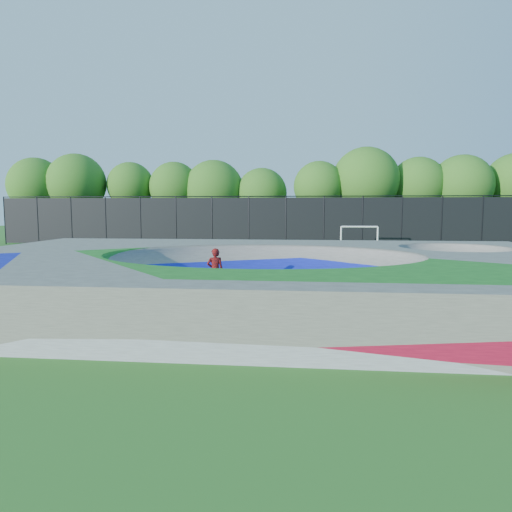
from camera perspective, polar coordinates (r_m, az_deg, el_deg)
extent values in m
plane|color=#27641B|center=(15.89, 0.73, -5.10)|extent=(120.00, 120.00, 0.00)
cube|color=gray|center=(15.77, 0.73, -2.42)|extent=(22.00, 14.00, 1.50)
imported|color=#A9110D|center=(16.46, -5.12, -1.85)|extent=(0.67, 0.51, 1.63)
cube|color=black|center=(16.58, -5.09, -4.56)|extent=(0.81, 0.37, 0.05)
cylinder|color=white|center=(33.60, 10.58, 2.15)|extent=(0.12, 0.12, 1.73)
cylinder|color=white|center=(33.91, 14.95, 2.09)|extent=(0.12, 0.12, 1.73)
cylinder|color=white|center=(33.68, 12.81, 3.59)|extent=(2.59, 0.12, 0.12)
cylinder|color=black|center=(44.52, -28.91, 3.89)|extent=(0.09, 0.09, 4.00)
cylinder|color=black|center=(42.88, -25.61, 4.00)|extent=(0.09, 0.09, 4.00)
cylinder|color=black|center=(41.39, -22.06, 4.10)|extent=(0.09, 0.09, 4.00)
cylinder|color=black|center=(40.07, -18.26, 4.19)|extent=(0.09, 0.09, 4.00)
cylinder|color=black|center=(38.94, -14.22, 4.26)|extent=(0.09, 0.09, 4.00)
cylinder|color=black|center=(38.01, -9.96, 4.31)|extent=(0.09, 0.09, 4.00)
cylinder|color=black|center=(37.29, -5.51, 4.35)|extent=(0.09, 0.09, 4.00)
cylinder|color=black|center=(36.81, -0.92, 4.35)|extent=(0.09, 0.09, 4.00)
cylinder|color=black|center=(36.57, 3.77, 4.33)|extent=(0.09, 0.09, 4.00)
cylinder|color=black|center=(36.58, 8.48, 4.28)|extent=(0.09, 0.09, 4.00)
cylinder|color=black|center=(36.83, 13.16, 4.20)|extent=(0.09, 0.09, 4.00)
cylinder|color=black|center=(37.32, 17.75, 4.09)|extent=(0.09, 0.09, 4.00)
cylinder|color=black|center=(38.04, 22.19, 3.96)|extent=(0.09, 0.09, 4.00)
cylinder|color=black|center=(38.98, 26.43, 3.82)|extent=(0.09, 0.09, 4.00)
cube|color=black|center=(36.57, 3.77, 4.33)|extent=(48.00, 0.03, 3.80)
cylinder|color=black|center=(36.57, 3.79, 7.46)|extent=(48.00, 0.08, 0.08)
cylinder|color=#3E2A1F|center=(47.74, -25.61, 3.71)|extent=(0.44, 0.44, 3.28)
sphere|color=#2F671B|center=(47.77, -25.81, 7.97)|extent=(5.10, 5.10, 5.10)
cylinder|color=#3E2A1F|center=(46.21, -21.36, 3.87)|extent=(0.44, 0.44, 3.35)
sphere|color=#2F671B|center=(46.24, -21.54, 8.48)|extent=(5.44, 5.44, 5.44)
cylinder|color=#3E2A1F|center=(45.07, -15.30, 4.17)|extent=(0.44, 0.44, 3.57)
sphere|color=#2F671B|center=(45.10, -15.43, 8.51)|extent=(4.35, 4.35, 4.35)
cylinder|color=#3E2A1F|center=(43.78, -10.10, 4.06)|extent=(0.44, 0.44, 3.30)
sphere|color=#2F671B|center=(43.80, -10.18, 8.50)|extent=(4.65, 4.65, 4.65)
cylinder|color=#3E2A1F|center=(43.15, -5.24, 3.66)|extent=(0.44, 0.44, 2.64)
sphere|color=#2F671B|center=(43.15, -5.29, 8.19)|extent=(5.58, 5.58, 5.58)
cylinder|color=#3E2A1F|center=(42.49, 0.72, 3.69)|extent=(0.44, 0.44, 2.69)
sphere|color=#2F671B|center=(42.47, 0.72, 7.85)|extent=(4.64, 4.64, 4.64)
cylinder|color=#3E2A1F|center=(40.48, 7.80, 3.96)|extent=(0.44, 0.44, 3.31)
sphere|color=#2F671B|center=(40.50, 7.87, 8.62)|extent=(4.38, 4.38, 4.38)
cylinder|color=#3E2A1F|center=(41.28, 13.41, 3.85)|extent=(0.44, 0.44, 3.26)
sphere|color=#2F671B|center=(41.33, 13.54, 9.14)|extent=(5.82, 5.82, 5.82)
cylinder|color=#3E2A1F|center=(42.81, 19.43, 3.75)|extent=(0.44, 0.44, 3.26)
sphere|color=#2F671B|center=(42.84, 19.59, 8.37)|extent=(4.88, 4.88, 4.88)
cylinder|color=#3E2A1F|center=(43.63, 24.13, 3.46)|extent=(0.44, 0.44, 3.04)
sphere|color=#2F671B|center=(43.65, 24.33, 8.05)|extent=(5.28, 5.28, 5.28)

